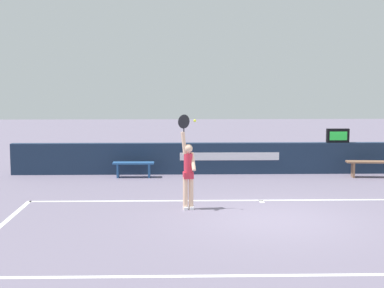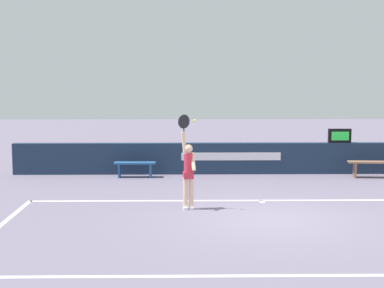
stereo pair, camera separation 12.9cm
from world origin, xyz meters
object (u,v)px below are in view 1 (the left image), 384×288
courtside_bench_near (134,166)px  courtside_bench_far (374,165)px  tennis_player (188,171)px  tennis_ball (195,121)px  speed_display (338,136)px

courtside_bench_near → courtside_bench_far: bearing=-1.5°
tennis_player → courtside_bench_near: (-1.66, 4.48, -0.59)m
tennis_ball → courtside_bench_near: bearing=111.5°
tennis_player → tennis_ball: bearing=-37.8°
tennis_ball → tennis_player: bearing=142.2°
speed_display → courtside_bench_far: (0.97, -0.82, -0.85)m
tennis_ball → courtside_bench_near: size_ratio=0.05×
tennis_player → courtside_bench_near: size_ratio=1.78×
speed_display → tennis_player: 7.18m
tennis_ball → speed_display: bearing=47.1°
tennis_ball → courtside_bench_far: tennis_ball is taller
speed_display → tennis_player: (-5.03, -5.11, -0.30)m
courtside_bench_near → courtside_bench_far: (7.66, -0.20, 0.04)m
tennis_ball → courtside_bench_far: 7.53m
speed_display → tennis_ball: (-4.87, -5.23, 0.91)m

